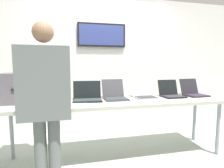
# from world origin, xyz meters

# --- Properties ---
(ground) EXTENTS (8.00, 8.00, 0.04)m
(ground) POSITION_xyz_m (0.00, 0.00, -0.02)
(ground) COLOR #96A196
(back_wall) EXTENTS (8.00, 0.11, 2.56)m
(back_wall) POSITION_xyz_m (-0.00, 1.13, 1.29)
(back_wall) COLOR silver
(back_wall) RESTS_ON ground
(workbench) EXTENTS (3.01, 0.70, 0.80)m
(workbench) POSITION_xyz_m (0.00, 0.00, 0.75)
(workbench) COLOR #ACAD9C
(workbench) RESTS_ON ground
(equipment_box) EXTENTS (0.37, 0.39, 0.38)m
(equipment_box) POSITION_xyz_m (-1.27, 0.14, 0.99)
(equipment_box) COLOR #58545C
(equipment_box) RESTS_ON workbench
(laptop_station_0) EXTENTS (0.35, 0.37, 0.22)m
(laptop_station_0) POSITION_xyz_m (-0.85, 0.10, 0.85)
(laptop_station_0) COLOR #A8AFB9
(laptop_station_0) RESTS_ON workbench
(laptop_station_1) EXTENTS (0.39, 0.32, 0.25)m
(laptop_station_1) POSITION_xyz_m (-0.40, 0.08, 0.86)
(laptop_station_1) COLOR black
(laptop_station_1) RESTS_ON workbench
(laptop_station_2) EXTENTS (0.33, 0.37, 0.27)m
(laptop_station_2) POSITION_xyz_m (-0.01, 0.10, 0.86)
(laptop_station_2) COLOR #3B3B3F
(laptop_station_2) RESTS_ON workbench
(laptop_station_3) EXTENTS (0.33, 0.35, 0.26)m
(laptop_station_3) POSITION_xyz_m (0.42, 0.11, 0.86)
(laptop_station_3) COLOR #A8AEB8
(laptop_station_3) RESTS_ON workbench
(laptop_station_4) EXTENTS (0.33, 0.32, 0.25)m
(laptop_station_4) POSITION_xyz_m (0.85, 0.09, 0.86)
(laptop_station_4) COLOR black
(laptop_station_4) RESTS_ON workbench
(laptop_station_5) EXTENTS (0.35, 0.36, 0.25)m
(laptop_station_5) POSITION_xyz_m (1.25, 0.11, 0.86)
(laptop_station_5) COLOR #232328
(laptop_station_5) RESTS_ON workbench
(person) EXTENTS (0.45, 0.59, 1.65)m
(person) POSITION_xyz_m (-0.83, -0.62, 1.00)
(person) COLOR #5A6260
(person) RESTS_ON ground
(paper_sheet) EXTENTS (0.21, 0.30, 0.00)m
(paper_sheet) POSITION_xyz_m (-0.52, -0.17, 0.80)
(paper_sheet) COLOR white
(paper_sheet) RESTS_ON workbench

